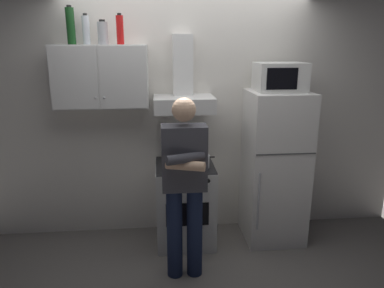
{
  "coord_description": "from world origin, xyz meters",
  "views": [
    {
      "loc": [
        -0.31,
        -3.22,
        2.06
      ],
      "look_at": [
        0.0,
        0.0,
        1.15
      ],
      "focal_mm": 33.53,
      "sensor_mm": 36.0,
      "label": 1
    }
  ],
  "objects_px": {
    "person_standing": "(184,183)",
    "bottle_canister_steel": "(103,33)",
    "upper_cabinet": "(101,76)",
    "stove_oven": "(185,203)",
    "bottle_vodka_clear": "(86,30)",
    "cooking_pot": "(199,161)",
    "range_hood": "(183,91)",
    "bottle_wine_green": "(71,26)",
    "bottle_soda_red": "(120,30)",
    "refrigerator": "(275,167)",
    "microwave": "(280,77)"
  },
  "relations": [
    {
      "from": "person_standing",
      "to": "bottle_wine_green",
      "type": "relative_size",
      "value": 4.71
    },
    {
      "from": "upper_cabinet",
      "to": "bottle_vodka_clear",
      "type": "height_order",
      "value": "bottle_vodka_clear"
    },
    {
      "from": "range_hood",
      "to": "person_standing",
      "type": "relative_size",
      "value": 0.46
    },
    {
      "from": "microwave",
      "to": "person_standing",
      "type": "relative_size",
      "value": 0.29
    },
    {
      "from": "range_hood",
      "to": "microwave",
      "type": "distance_m",
      "value": 0.97
    },
    {
      "from": "upper_cabinet",
      "to": "bottle_canister_steel",
      "type": "height_order",
      "value": "bottle_canister_steel"
    },
    {
      "from": "bottle_canister_steel",
      "to": "cooking_pot",
      "type": "bearing_deg",
      "value": -13.65
    },
    {
      "from": "microwave",
      "to": "range_hood",
      "type": "bearing_deg",
      "value": 173.54
    },
    {
      "from": "person_standing",
      "to": "bottle_canister_steel",
      "type": "xyz_separation_m",
      "value": [
        -0.71,
        0.7,
        1.25
      ]
    },
    {
      "from": "range_hood",
      "to": "refrigerator",
      "type": "distance_m",
      "value": 1.25
    },
    {
      "from": "cooking_pot",
      "to": "range_hood",
      "type": "bearing_deg",
      "value": 117.88
    },
    {
      "from": "stove_oven",
      "to": "bottle_wine_green",
      "type": "relative_size",
      "value": 2.51
    },
    {
      "from": "bottle_vodka_clear",
      "to": "bottle_soda_red",
      "type": "xyz_separation_m",
      "value": [
        0.32,
        -0.05,
        0.0
      ]
    },
    {
      "from": "refrigerator",
      "to": "bottle_wine_green",
      "type": "bearing_deg",
      "value": 176.52
    },
    {
      "from": "upper_cabinet",
      "to": "bottle_wine_green",
      "type": "bearing_deg",
      "value": -179.33
    },
    {
      "from": "person_standing",
      "to": "bottle_vodka_clear",
      "type": "xyz_separation_m",
      "value": [
        -0.87,
        0.76,
        1.28
      ]
    },
    {
      "from": "refrigerator",
      "to": "bottle_soda_red",
      "type": "height_order",
      "value": "bottle_soda_red"
    },
    {
      "from": "cooking_pot",
      "to": "bottle_vodka_clear",
      "type": "bearing_deg",
      "value": 165.29
    },
    {
      "from": "stove_oven",
      "to": "bottle_soda_red",
      "type": "height_order",
      "value": "bottle_soda_red"
    },
    {
      "from": "cooking_pot",
      "to": "person_standing",
      "type": "bearing_deg",
      "value": -110.3
    },
    {
      "from": "microwave",
      "to": "bottle_wine_green",
      "type": "bearing_deg",
      "value": 177.04
    },
    {
      "from": "bottle_wine_green",
      "to": "stove_oven",
      "type": "bearing_deg",
      "value": -6.66
    },
    {
      "from": "person_standing",
      "to": "bottle_canister_steel",
      "type": "relative_size",
      "value": 7.35
    },
    {
      "from": "person_standing",
      "to": "bottle_canister_steel",
      "type": "height_order",
      "value": "bottle_canister_steel"
    },
    {
      "from": "bottle_soda_red",
      "to": "stove_oven",
      "type": "bearing_deg",
      "value": -9.68
    },
    {
      "from": "cooking_pot",
      "to": "bottle_soda_red",
      "type": "height_order",
      "value": "bottle_soda_red"
    },
    {
      "from": "upper_cabinet",
      "to": "stove_oven",
      "type": "relative_size",
      "value": 1.03
    },
    {
      "from": "bottle_vodka_clear",
      "to": "bottle_canister_steel",
      "type": "height_order",
      "value": "bottle_vodka_clear"
    },
    {
      "from": "bottle_canister_steel",
      "to": "bottle_vodka_clear",
      "type": "bearing_deg",
      "value": 159.7
    },
    {
      "from": "range_hood",
      "to": "bottle_soda_red",
      "type": "xyz_separation_m",
      "value": [
        -0.6,
        -0.03,
        0.59
      ]
    },
    {
      "from": "range_hood",
      "to": "upper_cabinet",
      "type": "bearing_deg",
      "value": -179.91
    },
    {
      "from": "range_hood",
      "to": "bottle_wine_green",
      "type": "distance_m",
      "value": 1.22
    },
    {
      "from": "microwave",
      "to": "bottle_vodka_clear",
      "type": "xyz_separation_m",
      "value": [
        -1.87,
        0.14,
        0.44
      ]
    },
    {
      "from": "range_hood",
      "to": "cooking_pot",
      "type": "distance_m",
      "value": 0.72
    },
    {
      "from": "refrigerator",
      "to": "bottle_canister_steel",
      "type": "distance_m",
      "value": 2.18
    },
    {
      "from": "upper_cabinet",
      "to": "bottle_canister_steel",
      "type": "xyz_separation_m",
      "value": [
        0.04,
        -0.03,
        0.4
      ]
    },
    {
      "from": "stove_oven",
      "to": "person_standing",
      "type": "bearing_deg",
      "value": -94.72
    },
    {
      "from": "bottle_vodka_clear",
      "to": "bottle_canister_steel",
      "type": "xyz_separation_m",
      "value": [
        0.16,
        -0.06,
        -0.03
      ]
    },
    {
      "from": "cooking_pot",
      "to": "bottle_wine_green",
      "type": "xyz_separation_m",
      "value": [
        -1.18,
        0.24,
        1.28
      ]
    },
    {
      "from": "range_hood",
      "to": "bottle_canister_steel",
      "type": "relative_size",
      "value": 3.36
    },
    {
      "from": "cooking_pot",
      "to": "bottle_wine_green",
      "type": "relative_size",
      "value": 0.91
    },
    {
      "from": "bottle_canister_steel",
      "to": "stove_oven",
      "type": "bearing_deg",
      "value": -7.24
    },
    {
      "from": "bottle_vodka_clear",
      "to": "bottle_soda_red",
      "type": "distance_m",
      "value": 0.33
    },
    {
      "from": "upper_cabinet",
      "to": "bottle_wine_green",
      "type": "relative_size",
      "value": 2.58
    },
    {
      "from": "bottle_soda_red",
      "to": "bottle_canister_steel",
      "type": "relative_size",
      "value": 1.26
    },
    {
      "from": "stove_oven",
      "to": "bottle_canister_steel",
      "type": "bearing_deg",
      "value": 172.76
    },
    {
      "from": "stove_oven",
      "to": "person_standing",
      "type": "distance_m",
      "value": 0.77
    },
    {
      "from": "stove_oven",
      "to": "cooking_pot",
      "type": "xyz_separation_m",
      "value": [
        0.13,
        -0.12,
        0.5
      ]
    },
    {
      "from": "refrigerator",
      "to": "person_standing",
      "type": "height_order",
      "value": "person_standing"
    },
    {
      "from": "refrigerator",
      "to": "bottle_soda_red",
      "type": "relative_size",
      "value": 5.7
    }
  ]
}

